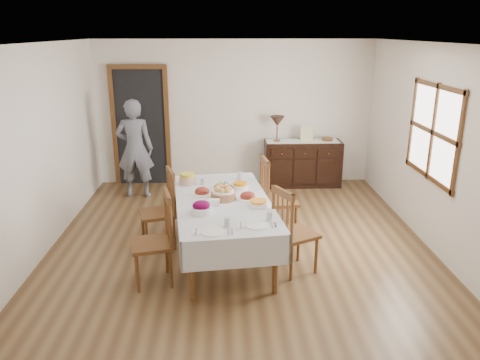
{
  "coord_description": "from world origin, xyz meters",
  "views": [
    {
      "loc": [
        -0.2,
        -5.48,
        2.74
      ],
      "look_at": [
        0.0,
        0.1,
        0.95
      ],
      "focal_mm": 35.0,
      "sensor_mm": 36.0,
      "label": 1
    }
  ],
  "objects_px": {
    "dining_table": "(223,207)",
    "chair_left_near": "(156,238)",
    "chair_left_far": "(161,209)",
    "sideboard": "(302,163)",
    "person": "(135,146)",
    "chair_right_near": "(292,230)",
    "chair_right_far": "(275,197)",
    "table_lamp": "(277,122)"
  },
  "relations": [
    {
      "from": "dining_table",
      "to": "chair_left_near",
      "type": "xyz_separation_m",
      "value": [
        -0.74,
        -0.58,
        -0.13
      ]
    },
    {
      "from": "chair_left_far",
      "to": "sideboard",
      "type": "height_order",
      "value": "chair_left_far"
    },
    {
      "from": "dining_table",
      "to": "person",
      "type": "height_order",
      "value": "person"
    },
    {
      "from": "sideboard",
      "to": "person",
      "type": "height_order",
      "value": "person"
    },
    {
      "from": "chair_left_far",
      "to": "chair_right_near",
      "type": "relative_size",
      "value": 0.99
    },
    {
      "from": "chair_left_far",
      "to": "person",
      "type": "distance_m",
      "value": 2.13
    },
    {
      "from": "chair_right_near",
      "to": "sideboard",
      "type": "xyz_separation_m",
      "value": [
        0.65,
        3.24,
        -0.11
      ]
    },
    {
      "from": "chair_right_far",
      "to": "table_lamp",
      "type": "bearing_deg",
      "value": -15.15
    },
    {
      "from": "chair_left_far",
      "to": "chair_right_far",
      "type": "height_order",
      "value": "chair_right_far"
    },
    {
      "from": "chair_right_near",
      "to": "table_lamp",
      "type": "relative_size",
      "value": 2.29
    },
    {
      "from": "chair_left_far",
      "to": "person",
      "type": "xyz_separation_m",
      "value": [
        -0.67,
        1.98,
        0.37
      ]
    },
    {
      "from": "dining_table",
      "to": "chair_right_near",
      "type": "relative_size",
      "value": 2.22
    },
    {
      "from": "chair_left_far",
      "to": "table_lamp",
      "type": "distance_m",
      "value": 3.12
    },
    {
      "from": "chair_left_near",
      "to": "sideboard",
      "type": "xyz_separation_m",
      "value": [
        2.2,
        3.42,
        -0.12
      ]
    },
    {
      "from": "dining_table",
      "to": "chair_left_far",
      "type": "relative_size",
      "value": 2.24
    },
    {
      "from": "chair_left_far",
      "to": "chair_right_near",
      "type": "height_order",
      "value": "chair_right_near"
    },
    {
      "from": "chair_left_near",
      "to": "chair_left_far",
      "type": "xyz_separation_m",
      "value": [
        -0.06,
        0.94,
        -0.01
      ]
    },
    {
      "from": "table_lamp",
      "to": "chair_left_far",
      "type": "bearing_deg",
      "value": -125.67
    },
    {
      "from": "chair_right_far",
      "to": "chair_right_near",
      "type": "bearing_deg",
      "value": 176.46
    },
    {
      "from": "chair_right_near",
      "to": "sideboard",
      "type": "bearing_deg",
      "value": -38.33
    },
    {
      "from": "dining_table",
      "to": "person",
      "type": "bearing_deg",
      "value": 115.27
    },
    {
      "from": "chair_left_far",
      "to": "sideboard",
      "type": "relative_size",
      "value": 0.75
    },
    {
      "from": "chair_right_far",
      "to": "table_lamp",
      "type": "xyz_separation_m",
      "value": [
        0.26,
        2.2,
        0.62
      ]
    },
    {
      "from": "chair_left_near",
      "to": "chair_right_far",
      "type": "xyz_separation_m",
      "value": [
        1.45,
        1.22,
        0.03
      ]
    },
    {
      "from": "chair_right_far",
      "to": "sideboard",
      "type": "xyz_separation_m",
      "value": [
        0.74,
        2.2,
        -0.15
      ]
    },
    {
      "from": "dining_table",
      "to": "chair_left_near",
      "type": "distance_m",
      "value": 0.95
    },
    {
      "from": "dining_table",
      "to": "sideboard",
      "type": "distance_m",
      "value": 3.2
    },
    {
      "from": "chair_left_near",
      "to": "chair_right_near",
      "type": "bearing_deg",
      "value": 83.44
    },
    {
      "from": "dining_table",
      "to": "chair_right_far",
      "type": "bearing_deg",
      "value": 35.0
    },
    {
      "from": "chair_right_near",
      "to": "person",
      "type": "relative_size",
      "value": 0.59
    },
    {
      "from": "chair_left_far",
      "to": "chair_right_far",
      "type": "xyz_separation_m",
      "value": [
        1.52,
        0.28,
        0.04
      ]
    },
    {
      "from": "chair_right_near",
      "to": "chair_right_far",
      "type": "xyz_separation_m",
      "value": [
        -0.09,
        1.04,
        0.04
      ]
    },
    {
      "from": "dining_table",
      "to": "table_lamp",
      "type": "xyz_separation_m",
      "value": [
        0.97,
        2.84,
        0.52
      ]
    },
    {
      "from": "dining_table",
      "to": "chair_right_near",
      "type": "bearing_deg",
      "value": -33.44
    },
    {
      "from": "chair_right_far",
      "to": "table_lamp",
      "type": "relative_size",
      "value": 2.44
    },
    {
      "from": "chair_left_far",
      "to": "sideboard",
      "type": "distance_m",
      "value": 3.36
    },
    {
      "from": "dining_table",
      "to": "chair_right_near",
      "type": "xyz_separation_m",
      "value": [
        0.8,
        -0.4,
        -0.14
      ]
    },
    {
      "from": "person",
      "to": "chair_right_near",
      "type": "bearing_deg",
      "value": 129.22
    },
    {
      "from": "chair_left_near",
      "to": "sideboard",
      "type": "bearing_deg",
      "value": 133.91
    },
    {
      "from": "chair_left_near",
      "to": "person",
      "type": "distance_m",
      "value": 3.03
    },
    {
      "from": "dining_table",
      "to": "chair_left_near",
      "type": "bearing_deg",
      "value": -148.96
    },
    {
      "from": "dining_table",
      "to": "person",
      "type": "xyz_separation_m",
      "value": [
        -1.48,
        2.34,
        0.23
      ]
    }
  ]
}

